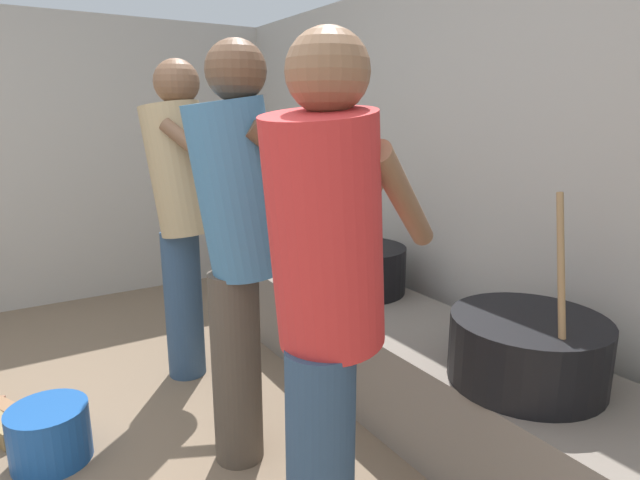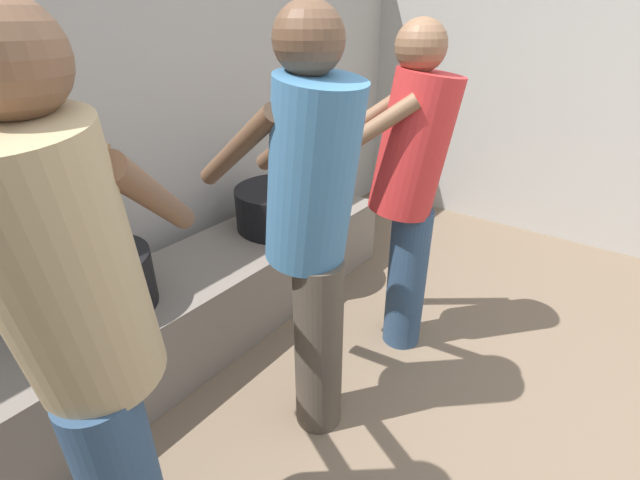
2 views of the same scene
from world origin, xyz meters
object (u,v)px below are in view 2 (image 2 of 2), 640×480
object	(u,v)px
cooking_pot_secondary	(95,283)
cooking_pot_main	(282,207)
cook_in_tan_shirt	(85,335)
cook_in_red_shirt	(409,181)
cook_in_blue_shirt	(312,222)

from	to	relation	value
cooking_pot_secondary	cooking_pot_main	bearing A→B (deg)	-4.07
cooking_pot_secondary	cook_in_tan_shirt	size ratio (longest dim) A/B	0.42
cooking_pot_secondary	cook_in_red_shirt	distance (m)	1.49
cooking_pot_main	cook_in_blue_shirt	size ratio (longest dim) A/B	0.42
cooking_pot_main	cook_in_tan_shirt	size ratio (longest dim) A/B	0.42
cooking_pot_secondary	cook_in_tan_shirt	distance (m)	1.01
cooking_pot_main	cook_in_red_shirt	world-z (taller)	cook_in_red_shirt
cooking_pot_main	cooking_pot_secondary	size ratio (longest dim) A/B	0.99
cook_in_tan_shirt	cooking_pot_secondary	bearing A→B (deg)	65.21
cooking_pot_secondary	cook_in_tan_shirt	xyz separation A→B (m)	(-0.39, -0.85, 0.39)
cooking_pot_main	cook_in_blue_shirt	distance (m)	1.15
cook_in_red_shirt	cook_in_tan_shirt	bearing A→B (deg)	176.86
cooking_pot_secondary	cook_in_red_shirt	bearing A→B (deg)	-40.03
cooking_pot_secondary	cook_in_blue_shirt	world-z (taller)	cook_in_blue_shirt
cooking_pot_main	cook_in_tan_shirt	distance (m)	1.76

